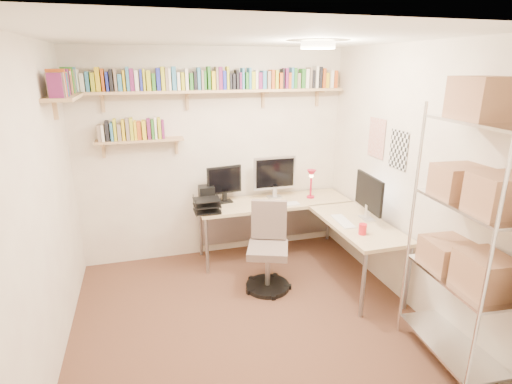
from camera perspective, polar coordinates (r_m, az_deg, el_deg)
ground at (r=4.00m, az=-1.23°, el=-17.31°), size 3.20×3.20×0.00m
room_shell at (r=3.37m, az=-1.33°, el=4.87°), size 3.24×3.04×2.52m
wall_shelves at (r=4.50m, az=-10.90°, el=13.96°), size 3.12×1.09×0.80m
corner_desk at (r=4.67m, az=3.97°, el=-2.24°), size 1.91×1.82×1.24m
office_chair at (r=4.29m, az=1.74°, el=-8.66°), size 0.53×0.54×0.94m
wire_rack at (r=3.26m, az=28.68°, el=-1.84°), size 0.51×0.91×2.22m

